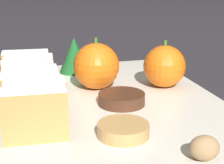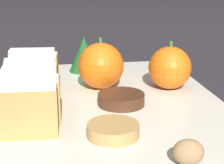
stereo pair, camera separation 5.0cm
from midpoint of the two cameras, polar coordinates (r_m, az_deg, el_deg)
The scene contains 15 objects.
ground_plane at distance 0.52m, azimuth 2.79°, elevation -4.50°, with size 6.00×6.00×0.00m, color #28262B.
serving_platter at distance 0.51m, azimuth 2.80°, elevation -3.88°, with size 0.31×0.45×0.01m.
stollen_slice_front at distance 0.41m, azimuth -9.64°, elevation -4.52°, with size 0.07×0.03×0.06m.
stollen_slice_second at distance 0.44m, azimuth -9.19°, elevation -3.01°, with size 0.07×0.03×0.06m.
stollen_slice_third at distance 0.47m, azimuth -9.67°, elevation -1.73°, with size 0.07×0.03×0.06m.
stollen_slice_fourth at distance 0.50m, azimuth -9.43°, elevation -0.57°, with size 0.07×0.03×0.06m.
stollen_slice_fifth at distance 0.53m, azimuth -9.65°, elevation 0.44°, with size 0.07×0.03×0.06m.
stollen_slice_sixth at distance 0.56m, azimuth -9.23°, elevation 1.36°, with size 0.07×0.03×0.06m.
stollen_slice_back at distance 0.59m, azimuth -9.57°, elevation 2.16°, with size 0.07×0.03×0.06m.
orange_near at distance 0.57m, azimuth 0.81°, elevation 2.46°, with size 0.07×0.07×0.08m.
orange_far at distance 0.58m, azimuth 11.31°, elevation 2.10°, with size 0.07×0.07×0.07m.
walnut at distance 0.37m, azimuth 15.49°, elevation -10.34°, with size 0.03×0.02×0.02m.
chocolate_cookie at distance 0.50m, azimuth 4.26°, elevation -2.66°, with size 0.06×0.06×0.02m.
gingerbread_cookie at distance 0.41m, azimuth 3.69°, elevation -7.39°, with size 0.06×0.06×0.01m.
evergreen_sprig at distance 0.66m, azimuth -2.12°, elevation 4.27°, with size 0.05×0.05×0.06m.
Camera 2 is at (-0.08, -0.48, 0.19)m, focal length 60.00 mm.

